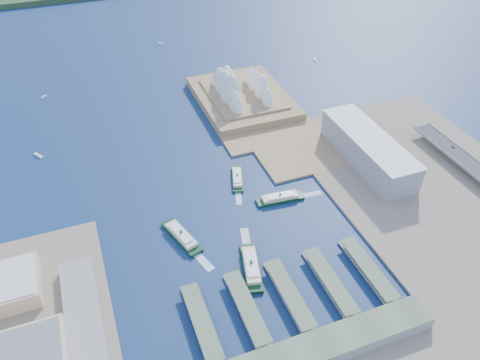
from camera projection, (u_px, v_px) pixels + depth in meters
name	position (u px, v px, depth m)	size (l,w,h in m)	color
ground	(245.00, 246.00, 481.75)	(3000.00, 3000.00, 0.00)	#10254D
east_land	(466.00, 219.00, 510.79)	(240.00, 500.00, 3.00)	gray
peninsula	(249.00, 107.00, 699.74)	(135.00, 220.00, 3.00)	#947650
opera_house	(243.00, 83.00, 694.45)	(134.00, 180.00, 58.00)	white
toaster_building	(368.00, 149.00, 581.02)	(45.00, 155.00, 35.00)	gray
ferry_wharves	(289.00, 295.00, 428.13)	(184.00, 90.00, 9.30)	#55654C
terminal_building	(322.00, 348.00, 382.01)	(200.00, 28.00, 12.00)	gray
ferry_a	(181.00, 235.00, 487.11)	(15.06, 59.17, 11.19)	#0D361A
ferry_b	(237.00, 177.00, 563.67)	(12.36, 48.57, 9.18)	#0D361A
ferry_c	(251.00, 265.00, 454.71)	(15.59, 61.24, 11.58)	#0D361A
ferry_d	(280.00, 197.00, 534.53)	(14.11, 55.44, 10.48)	#0D361A
boat_a	(38.00, 155.00, 603.91)	(3.77, 15.08, 2.91)	white
boat_b	(44.00, 97.00, 725.27)	(3.24, 9.25, 2.50)	white
boat_c	(315.00, 59.00, 831.21)	(3.49, 11.98, 2.70)	white
boat_e	(160.00, 43.00, 886.29)	(3.35, 10.52, 2.58)	white
car_c	(453.00, 147.00, 593.59)	(1.96, 4.82, 1.40)	slate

